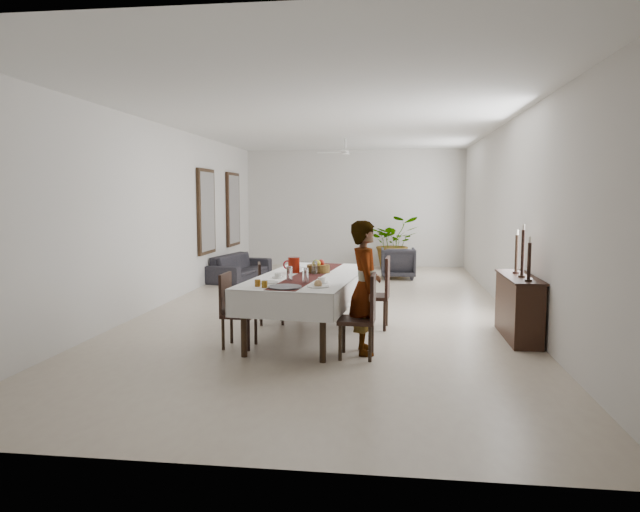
% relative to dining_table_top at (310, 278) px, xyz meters
% --- Properties ---
extents(floor, '(6.00, 12.00, 0.00)m').
position_rel_dining_table_top_xyz_m(floor, '(0.07, 2.04, -0.81)').
color(floor, '#C4B49B').
rests_on(floor, ground).
extents(ceiling, '(6.00, 12.00, 0.02)m').
position_rel_dining_table_top_xyz_m(ceiling, '(0.07, 2.04, 2.39)').
color(ceiling, white).
rests_on(ceiling, wall_back).
extents(wall_back, '(6.00, 0.02, 3.20)m').
position_rel_dining_table_top_xyz_m(wall_back, '(0.07, 8.04, 0.79)').
color(wall_back, silver).
rests_on(wall_back, floor).
extents(wall_front, '(6.00, 0.02, 3.20)m').
position_rel_dining_table_top_xyz_m(wall_front, '(0.07, -3.96, 0.79)').
color(wall_front, silver).
rests_on(wall_front, floor).
extents(wall_left, '(0.02, 12.00, 3.20)m').
position_rel_dining_table_top_xyz_m(wall_left, '(-2.93, 2.04, 0.79)').
color(wall_left, silver).
rests_on(wall_left, floor).
extents(wall_right, '(0.02, 12.00, 3.20)m').
position_rel_dining_table_top_xyz_m(wall_right, '(3.07, 2.04, 0.79)').
color(wall_right, silver).
rests_on(wall_right, floor).
extents(dining_table_top, '(1.40, 2.77, 0.06)m').
position_rel_dining_table_top_xyz_m(dining_table_top, '(0.00, 0.00, 0.00)').
color(dining_table_top, black).
rests_on(dining_table_top, table_leg_fl).
extents(table_leg_fl, '(0.09, 0.09, 0.78)m').
position_rel_dining_table_top_xyz_m(table_leg_fl, '(-0.63, -1.20, -0.42)').
color(table_leg_fl, black).
rests_on(table_leg_fl, floor).
extents(table_leg_fr, '(0.09, 0.09, 0.78)m').
position_rel_dining_table_top_xyz_m(table_leg_fr, '(0.34, -1.31, -0.42)').
color(table_leg_fr, black).
rests_on(table_leg_fr, floor).
extents(table_leg_bl, '(0.09, 0.09, 0.78)m').
position_rel_dining_table_top_xyz_m(table_leg_bl, '(-0.34, 1.31, -0.42)').
color(table_leg_bl, black).
rests_on(table_leg_bl, floor).
extents(table_leg_br, '(0.09, 0.09, 0.78)m').
position_rel_dining_table_top_xyz_m(table_leg_br, '(0.63, 1.20, -0.42)').
color(table_leg_br, black).
rests_on(table_leg_br, floor).
extents(tablecloth_top, '(1.62, 2.99, 0.01)m').
position_rel_dining_table_top_xyz_m(tablecloth_top, '(0.00, 0.00, 0.03)').
color(tablecloth_top, white).
rests_on(tablecloth_top, dining_table_top).
extents(tablecloth_drape_left, '(0.33, 2.85, 0.33)m').
position_rel_dining_table_top_xyz_m(tablecloth_drape_left, '(-0.65, 0.07, -0.13)').
color(tablecloth_drape_left, white).
rests_on(tablecloth_drape_left, dining_table_top).
extents(tablecloth_drape_right, '(0.33, 2.85, 0.33)m').
position_rel_dining_table_top_xyz_m(tablecloth_drape_right, '(0.65, -0.07, -0.13)').
color(tablecloth_drape_right, white).
rests_on(tablecloth_drape_right, dining_table_top).
extents(tablecloth_drape_near, '(1.30, 0.16, 0.33)m').
position_rel_dining_table_top_xyz_m(tablecloth_drape_near, '(-0.16, -1.42, -0.13)').
color(tablecloth_drape_near, white).
rests_on(tablecloth_drape_near, dining_table_top).
extents(tablecloth_drape_far, '(1.30, 0.16, 0.33)m').
position_rel_dining_table_top_xyz_m(tablecloth_drape_far, '(0.16, 1.42, -0.13)').
color(tablecloth_drape_far, silver).
rests_on(tablecloth_drape_far, dining_table_top).
extents(table_runner, '(0.70, 2.80, 0.00)m').
position_rel_dining_table_top_xyz_m(table_runner, '(0.00, 0.00, 0.04)').
color(table_runner, '#4F1A16').
rests_on(table_runner, tablecloth_top).
extents(red_pitcher, '(0.18, 0.18, 0.22)m').
position_rel_dining_table_top_xyz_m(red_pitcher, '(-0.26, 0.20, 0.15)').
color(red_pitcher, maroon).
rests_on(red_pitcher, tablecloth_top).
extents(pitcher_handle, '(0.13, 0.04, 0.13)m').
position_rel_dining_table_top_xyz_m(pitcher_handle, '(-0.35, 0.21, 0.15)').
color(pitcher_handle, maroon).
rests_on(pitcher_handle, red_pitcher).
extents(wine_glass_near, '(0.08, 0.08, 0.19)m').
position_rel_dining_table_top_xyz_m(wine_glass_near, '(0.05, -0.73, 0.13)').
color(wine_glass_near, white).
rests_on(wine_glass_near, tablecloth_top).
extents(wine_glass_mid, '(0.08, 0.08, 0.19)m').
position_rel_dining_table_top_xyz_m(wine_glass_mid, '(-0.18, -0.59, 0.13)').
color(wine_glass_mid, white).
rests_on(wine_glass_mid, tablecloth_top).
extents(wine_glass_far, '(0.08, 0.08, 0.19)m').
position_rel_dining_table_top_xyz_m(wine_glass_far, '(0.06, 0.05, 0.13)').
color(wine_glass_far, silver).
rests_on(wine_glass_far, tablecloth_top).
extents(teacup_right, '(0.10, 0.10, 0.07)m').
position_rel_dining_table_top_xyz_m(teacup_right, '(0.26, -0.70, 0.07)').
color(teacup_right, white).
rests_on(teacup_right, saucer_right).
extents(saucer_right, '(0.17, 0.17, 0.01)m').
position_rel_dining_table_top_xyz_m(saucer_right, '(0.26, -0.70, 0.05)').
color(saucer_right, white).
rests_on(saucer_right, tablecloth_top).
extents(teacup_left, '(0.10, 0.10, 0.07)m').
position_rel_dining_table_top_xyz_m(teacup_left, '(-0.37, -0.35, 0.07)').
color(teacup_left, white).
rests_on(teacup_left, saucer_left).
extents(saucer_left, '(0.17, 0.17, 0.01)m').
position_rel_dining_table_top_xyz_m(saucer_left, '(-0.37, -0.35, 0.05)').
color(saucer_left, white).
rests_on(saucer_left, tablecloth_top).
extents(plate_near_right, '(0.27, 0.27, 0.02)m').
position_rel_dining_table_top_xyz_m(plate_near_right, '(0.25, -1.03, 0.05)').
color(plate_near_right, white).
rests_on(plate_near_right, tablecloth_top).
extents(bread_near_right, '(0.10, 0.10, 0.10)m').
position_rel_dining_table_top_xyz_m(bread_near_right, '(0.25, -1.03, 0.08)').
color(bread_near_right, tan).
rests_on(bread_near_right, plate_near_right).
extents(plate_near_left, '(0.27, 0.27, 0.02)m').
position_rel_dining_table_top_xyz_m(plate_near_left, '(-0.42, -0.79, 0.05)').
color(plate_near_left, silver).
rests_on(plate_near_left, tablecloth_top).
extents(plate_far_left, '(0.27, 0.27, 0.02)m').
position_rel_dining_table_top_xyz_m(plate_far_left, '(-0.29, 0.65, 0.05)').
color(plate_far_left, white).
rests_on(plate_far_left, tablecloth_top).
extents(serving_tray, '(0.40, 0.40, 0.02)m').
position_rel_dining_table_top_xyz_m(serving_tray, '(-0.13, -1.16, 0.05)').
color(serving_tray, '#404045').
rests_on(serving_tray, tablecloth_top).
extents(jam_jar_a, '(0.07, 0.07, 0.08)m').
position_rel_dining_table_top_xyz_m(jam_jar_a, '(-0.38, -1.16, 0.08)').
color(jam_jar_a, '#8E6014').
rests_on(jam_jar_a, tablecloth_top).
extents(jam_jar_b, '(0.07, 0.07, 0.08)m').
position_rel_dining_table_top_xyz_m(jam_jar_b, '(-0.48, -1.09, 0.08)').
color(jam_jar_b, '#8B5514').
rests_on(jam_jar_b, tablecloth_top).
extents(fruit_basket, '(0.33, 0.33, 0.11)m').
position_rel_dining_table_top_xyz_m(fruit_basket, '(0.09, 0.27, 0.10)').
color(fruit_basket, brown).
rests_on(fruit_basket, tablecloth_top).
extents(fruit_red, '(0.10, 0.10, 0.10)m').
position_rel_dining_table_top_xyz_m(fruit_red, '(0.12, 0.29, 0.18)').
color(fruit_red, '#A71A10').
rests_on(fruit_red, fruit_basket).
extents(fruit_green, '(0.09, 0.09, 0.09)m').
position_rel_dining_table_top_xyz_m(fruit_green, '(0.05, 0.31, 0.18)').
color(fruit_green, olive).
rests_on(fruit_green, fruit_basket).
extents(fruit_yellow, '(0.09, 0.09, 0.09)m').
position_rel_dining_table_top_xyz_m(fruit_yellow, '(0.08, 0.21, 0.18)').
color(fruit_yellow, gold).
rests_on(fruit_yellow, fruit_basket).
extents(chair_right_near_seat, '(0.45, 0.45, 0.05)m').
position_rel_dining_table_top_xyz_m(chair_right_near_seat, '(0.72, -1.04, -0.36)').
color(chair_right_near_seat, black).
rests_on(chair_right_near_seat, chair_right_near_leg_fl).
extents(chair_right_near_leg_fl, '(0.04, 0.04, 0.42)m').
position_rel_dining_table_top_xyz_m(chair_right_near_leg_fl, '(0.89, -1.22, -0.59)').
color(chair_right_near_leg_fl, black).
rests_on(chair_right_near_leg_fl, floor).
extents(chair_right_near_leg_fr, '(0.04, 0.04, 0.42)m').
position_rel_dining_table_top_xyz_m(chair_right_near_leg_fr, '(0.90, -0.87, -0.59)').
color(chair_right_near_leg_fr, black).
rests_on(chair_right_near_leg_fr, floor).
extents(chair_right_near_leg_bl, '(0.04, 0.04, 0.42)m').
position_rel_dining_table_top_xyz_m(chair_right_near_leg_bl, '(0.54, -1.21, -0.59)').
color(chair_right_near_leg_bl, black).
rests_on(chair_right_near_leg_bl, floor).
extents(chair_right_near_leg_br, '(0.04, 0.04, 0.42)m').
position_rel_dining_table_top_xyz_m(chair_right_near_leg_br, '(0.55, -0.86, -0.59)').
color(chair_right_near_leg_br, black).
rests_on(chair_right_near_leg_br, floor).
extents(chair_right_near_back, '(0.06, 0.43, 0.55)m').
position_rel_dining_table_top_xyz_m(chair_right_near_back, '(0.91, -1.05, -0.06)').
color(chair_right_near_back, black).
rests_on(chair_right_near_back, chair_right_near_seat).
extents(chair_right_far_seat, '(0.47, 0.47, 0.05)m').
position_rel_dining_table_top_xyz_m(chair_right_far_seat, '(0.87, 0.52, -0.34)').
color(chair_right_far_seat, black).
rests_on(chair_right_far_seat, chair_right_far_leg_fl).
extents(chair_right_far_leg_fl, '(0.05, 0.05, 0.44)m').
position_rel_dining_table_top_xyz_m(chair_right_far_leg_fl, '(1.04, 0.33, -0.58)').
color(chair_right_far_leg_fl, black).
rests_on(chair_right_far_leg_fl, floor).
extents(chair_right_far_leg_fr, '(0.05, 0.05, 0.44)m').
position_rel_dining_table_top_xyz_m(chair_right_far_leg_fr, '(1.06, 0.69, -0.58)').
color(chair_right_far_leg_fr, black).
rests_on(chair_right_far_leg_fr, floor).
extents(chair_right_far_leg_bl, '(0.05, 0.05, 0.44)m').
position_rel_dining_table_top_xyz_m(chair_right_far_leg_bl, '(0.67, 0.35, -0.58)').
color(chair_right_far_leg_bl, black).
rests_on(chair_right_far_leg_bl, floor).
extents(chair_right_far_leg_br, '(0.05, 0.05, 0.44)m').
position_rel_dining_table_top_xyz_m(chair_right_far_leg_br, '(0.70, 0.72, -0.58)').
color(chair_right_far_leg_br, black).
rests_on(chair_right_far_leg_br, floor).
extents(chair_right_far_back, '(0.07, 0.45, 0.57)m').
position_rel_dining_table_top_xyz_m(chair_right_far_back, '(1.07, 0.51, -0.03)').
color(chair_right_far_back, black).
rests_on(chair_right_far_back, chair_right_far_seat).
extents(chair_left_near_seat, '(0.42, 0.42, 0.05)m').
position_rel_dining_table_top_xyz_m(chair_left_near_seat, '(-0.80, -0.77, -0.38)').
color(chair_left_near_seat, black).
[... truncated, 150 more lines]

